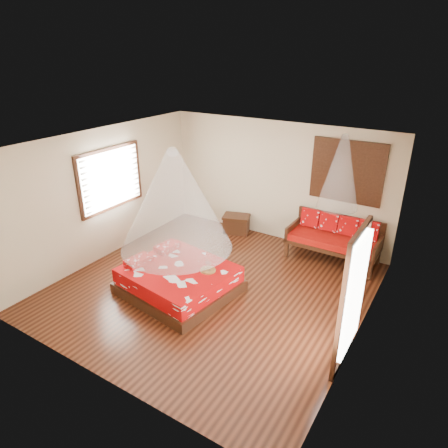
# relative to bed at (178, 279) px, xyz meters

# --- Properties ---
(room) EXTENTS (5.54, 5.54, 2.84)m
(room) POSITION_rel_bed_xyz_m (0.48, 0.43, 1.15)
(room) COLOR black
(room) RESTS_ON ground
(bed) EXTENTS (2.17, 2.01, 0.63)m
(bed) POSITION_rel_bed_xyz_m (0.00, 0.00, 0.00)
(bed) COLOR black
(bed) RESTS_ON floor
(daybed) EXTENTS (1.92, 0.85, 0.97)m
(daybed) POSITION_rel_bed_xyz_m (2.08, 2.81, 0.27)
(daybed) COLOR black
(daybed) RESTS_ON floor
(storage_chest) EXTENTS (0.77, 0.66, 0.45)m
(storage_chest) POSITION_rel_bed_xyz_m (-0.41, 2.88, -0.02)
(storage_chest) COLOR black
(storage_chest) RESTS_ON floor
(shutter_panel) EXTENTS (1.52, 0.06, 1.32)m
(shutter_panel) POSITION_rel_bed_xyz_m (2.08, 3.14, 1.65)
(shutter_panel) COLOR black
(shutter_panel) RESTS_ON wall_back
(window_left) EXTENTS (0.10, 1.74, 1.34)m
(window_left) POSITION_rel_bed_xyz_m (-2.23, 0.63, 1.45)
(window_left) COLOR black
(window_left) RESTS_ON wall_left
(glazed_door) EXTENTS (0.08, 1.02, 2.16)m
(glazed_door) POSITION_rel_bed_xyz_m (3.20, -0.17, 0.82)
(glazed_door) COLOR black
(glazed_door) RESTS_ON floor
(wine_tray) EXTENTS (0.29, 0.29, 0.23)m
(wine_tray) POSITION_rel_bed_xyz_m (0.54, 0.21, 0.31)
(wine_tray) COLOR brown
(wine_tray) RESTS_ON bed
(mosquito_net_main) EXTENTS (2.01, 2.01, 1.80)m
(mosquito_net_main) POSITION_rel_bed_xyz_m (0.02, -0.00, 1.60)
(mosquito_net_main) COLOR white
(mosquito_net_main) RESTS_ON ceiling
(mosquito_net_daybed) EXTENTS (0.82, 0.82, 1.50)m
(mosquito_net_daybed) POSITION_rel_bed_xyz_m (2.08, 2.68, 1.75)
(mosquito_net_daybed) COLOR white
(mosquito_net_daybed) RESTS_ON ceiling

